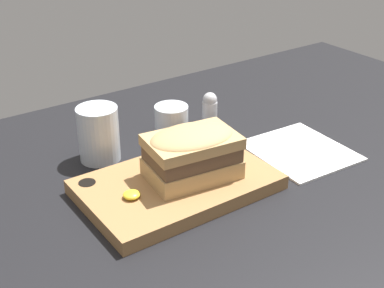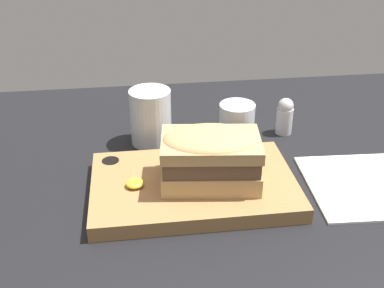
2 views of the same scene
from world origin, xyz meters
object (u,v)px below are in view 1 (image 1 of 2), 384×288
wine_glass (172,122)px  salt_shaker (210,109)px  sandwich (192,152)px  water_glass (99,137)px  serving_board (177,184)px  napkin (300,151)px

wine_glass → salt_shaker: salt_shaker is taller
wine_glass → sandwich: bearing=-113.5°
water_glass → salt_shaker: water_glass is taller
serving_board → napkin: bearing=-4.3°
wine_glass → serving_board: bearing=-120.7°
water_glass → salt_shaker: size_ratio=1.43×
sandwich → wine_glass: bearing=66.5°
water_glass → sandwich: bearing=-66.3°
serving_board → sandwich: (2.44, -0.81, 5.68)cm
serving_board → wine_glass: bearing=59.3°
water_glass → napkin: water_glass is taller
napkin → water_glass: bearing=149.0°
serving_board → napkin: 26.18cm
water_glass → napkin: bearing=-31.0°
water_glass → salt_shaker: (24.81, 0.27, -0.79)cm
sandwich → wine_glass: (8.05, 18.49, -4.08)cm
water_glass → serving_board: bearing=-72.5°
sandwich → serving_board: bearing=161.7°
water_glass → salt_shaker: bearing=0.6°
napkin → salt_shaker: bearing=109.1°
napkin → salt_shaker: (-6.64, 19.19, 3.35)cm
wine_glass → water_glass: bearing=-177.4°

